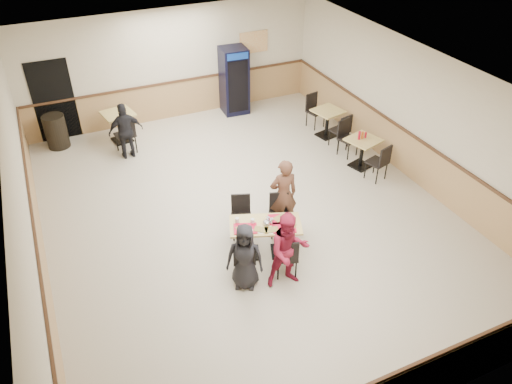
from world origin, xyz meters
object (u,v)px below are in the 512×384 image
diner_woman_right (289,250)px  trash_bin (56,131)px  side_table_far (327,119)px  pepsi_cooler (234,81)px  diner_woman_left (245,257)px  lone_diner (126,131)px  main_table (265,234)px  side_table_near (362,148)px  back_table (119,122)px  diner_man_opposite (283,195)px

diner_woman_right → trash_bin: diner_woman_right is taller
side_table_far → pepsi_cooler: 2.91m
diner_woman_left → lone_diner: 5.26m
diner_woman_right → side_table_far: size_ratio=1.79×
main_table → diner_woman_right: 0.90m
trash_bin → side_table_near: bearing=-31.7°
diner_woman_left → lone_diner: lone_diner is taller
main_table → back_table: size_ratio=1.69×
diner_woman_left → side_table_far: (4.11, 4.10, -0.15)m
side_table_near → back_table: 6.12m
diner_man_opposite → lone_diner: 4.56m
diner_man_opposite → back_table: (-2.19, 4.89, -0.25)m
diner_man_opposite → side_table_far: diner_man_opposite is taller
diner_woman_left → pepsi_cooler: 6.94m
back_table → pepsi_cooler: pepsi_cooler is taller
side_table_far → diner_man_opposite: bearing=-133.6°
main_table → diner_woman_left: size_ratio=1.12×
back_table → main_table: bearing=-74.4°
pepsi_cooler → trash_bin: 4.89m
diner_woman_left → pepsi_cooler: size_ratio=0.69×
diner_woman_right → side_table_far: (3.41, 4.36, -0.25)m
lone_diner → trash_bin: 1.99m
diner_woman_left → lone_diner: (-0.86, 5.19, 0.06)m
diner_woman_left → diner_man_opposite: 1.79m
side_table_near → pepsi_cooler: bearing=111.5°
back_table → diner_woman_right: bearing=-76.2°
side_table_near → back_table: back_table is taller
diner_woman_right → pepsi_cooler: bearing=84.5°
diner_man_opposite → trash_bin: size_ratio=1.80×
main_table → diner_woman_left: 0.91m
side_table_far → back_table: size_ratio=0.97×
diner_woman_right → lone_diner: (-1.56, 5.45, -0.03)m
diner_woman_left → lone_diner: bearing=128.8°
diner_woman_left → diner_woman_right: diner_woman_right is taller
main_table → pepsi_cooler: (1.81, 5.88, 0.47)m
diner_man_opposite → pepsi_cooler: (1.15, 5.29, 0.16)m
lone_diner → side_table_far: (4.97, -1.09, -0.22)m
diner_woman_left → side_table_far: diner_woman_left is taller
lone_diner → back_table: size_ratio=1.65×
side_table_far → side_table_near: bearing=-91.6°
side_table_far → trash_bin: size_ratio=0.96×
diner_woman_left → diner_man_opposite: (1.33, 1.19, 0.13)m
side_table_far → back_table: back_table is taller
lone_diner → back_table: 0.91m
side_table_far → trash_bin: (-6.50, 2.33, -0.06)m
pepsi_cooler → main_table: bearing=-103.5°
lone_diner → side_table_near: bearing=149.3°
diner_woman_right → pepsi_cooler: (1.78, 6.73, 0.19)m
back_table → diner_man_opposite: bearing=-65.9°
main_table → lone_diner: 4.85m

